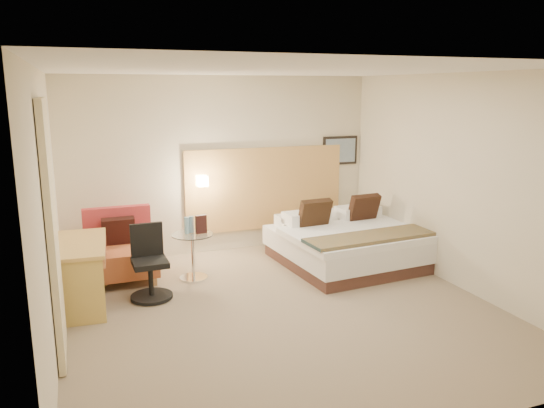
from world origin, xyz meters
name	(u,v)px	position (x,y,z in m)	size (l,w,h in m)	color
floor	(282,310)	(0.00, 0.00, -0.01)	(4.80, 5.00, 0.02)	#837058
ceiling	(283,69)	(0.00, 0.00, 2.71)	(4.80, 5.00, 0.02)	white
wall_back	(222,165)	(0.00, 2.51, 1.35)	(4.80, 0.02, 2.70)	beige
wall_front	(420,264)	(0.00, -2.51, 1.35)	(4.80, 0.02, 2.70)	beige
wall_left	(46,213)	(-2.41, 0.00, 1.35)	(0.02, 5.00, 2.70)	beige
wall_right	(459,182)	(2.41, 0.00, 1.35)	(0.02, 5.00, 2.70)	beige
headboard_panel	(266,188)	(0.70, 2.47, 0.95)	(2.60, 0.04, 1.30)	tan
art_frame	(340,150)	(2.02, 2.48, 1.50)	(0.62, 0.03, 0.47)	black
art_canvas	(341,151)	(2.02, 2.46, 1.50)	(0.54, 0.01, 0.39)	slate
lamp_arm	(201,180)	(-0.35, 2.42, 1.15)	(0.02, 0.02, 0.12)	silver
lamp_shade	(202,181)	(-0.35, 2.36, 1.15)	(0.15, 0.15, 0.15)	#F6E5C0
curtain	(52,232)	(-2.36, -0.25, 1.22)	(0.06, 0.90, 2.42)	beige
bottle_a	(187,225)	(-0.79, 1.42, 0.73)	(0.07, 0.07, 0.22)	#98D5EB
bottle_b	(191,224)	(-0.72, 1.46, 0.73)	(0.07, 0.07, 0.22)	#88B8D2
menu_folder	(201,224)	(-0.61, 1.37, 0.74)	(0.15, 0.06, 0.25)	#331615
bed	(348,243)	(1.52, 1.21, 0.31)	(2.08, 2.04, 0.95)	#462923
lounge_chair	(120,252)	(-1.64, 1.70, 0.37)	(0.90, 0.79, 0.94)	tan
side_table	(193,254)	(-0.73, 1.38, 0.35)	(0.60, 0.60, 0.62)	white
desk	(83,256)	(-2.11, 0.94, 0.61)	(0.64, 1.27, 0.77)	tan
desk_chair	(150,269)	(-1.36, 0.90, 0.37)	(0.52, 0.52, 0.90)	black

